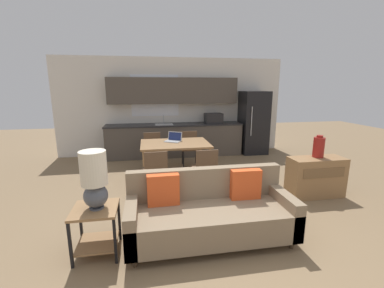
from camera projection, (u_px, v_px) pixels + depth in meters
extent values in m
plane|color=#7F6647|center=(213.00, 245.00, 3.17)|extent=(20.00, 20.00, 0.00)
cube|color=silver|center=(173.00, 107.00, 7.32)|extent=(6.40, 0.06, 2.70)
cube|color=white|center=(155.00, 96.00, 7.13)|extent=(1.31, 0.01, 1.13)
cube|color=#4C443D|center=(175.00, 141.00, 7.20)|extent=(3.72, 0.62, 0.86)
cube|color=#232326|center=(175.00, 125.00, 7.10)|extent=(3.75, 0.65, 0.04)
cube|color=#B2B5B7|center=(164.00, 124.00, 6.99)|extent=(0.48, 0.36, 0.01)
cylinder|color=#B7BABC|center=(164.00, 119.00, 7.13)|extent=(0.02, 0.02, 0.24)
cube|color=#4C443D|center=(174.00, 91.00, 7.03)|extent=(3.54, 0.34, 0.70)
cube|color=black|center=(213.00, 118.00, 7.20)|extent=(0.48, 0.36, 0.28)
cube|color=black|center=(253.00, 123.00, 7.42)|extent=(0.72, 0.71, 1.78)
cylinder|color=silver|center=(252.00, 121.00, 7.00)|extent=(0.02, 0.02, 0.80)
cube|color=olive|center=(175.00, 144.00, 5.33)|extent=(1.40, 1.00, 0.04)
cylinder|color=olive|center=(144.00, 170.00, 4.89)|extent=(0.05, 0.05, 0.73)
cylinder|color=olive|center=(210.00, 166.00, 5.10)|extent=(0.05, 0.05, 0.73)
cylinder|color=olive|center=(144.00, 157.00, 5.73)|extent=(0.05, 0.05, 0.73)
cylinder|color=olive|center=(201.00, 155.00, 5.95)|extent=(0.05, 0.05, 0.73)
cylinder|color=#3D2D1E|center=(135.00, 262.00, 2.79)|extent=(0.05, 0.05, 0.10)
cylinder|color=#3D2D1E|center=(292.00, 244.00, 3.10)|extent=(0.05, 0.05, 0.10)
cylinder|color=#3D2D1E|center=(137.00, 230.00, 3.40)|extent=(0.05, 0.05, 0.10)
cylinder|color=#3D2D1E|center=(267.00, 218.00, 3.72)|extent=(0.05, 0.05, 0.10)
cube|color=#847056|center=(211.00, 221.00, 3.20)|extent=(2.06, 0.80, 0.35)
cube|color=#847056|center=(205.00, 195.00, 3.47)|extent=(2.06, 0.14, 0.77)
cube|color=#847056|center=(132.00, 223.00, 3.02)|extent=(0.14, 0.80, 0.49)
cube|color=#847056|center=(282.00, 210.00, 3.35)|extent=(0.14, 0.80, 0.49)
cube|color=#E05123|center=(163.00, 190.00, 3.21)|extent=(0.40, 0.13, 0.40)
cube|color=#E05123|center=(246.00, 184.00, 3.40)|extent=(0.40, 0.13, 0.40)
cube|color=olive|center=(95.00, 209.00, 2.91)|extent=(0.50, 0.50, 0.03)
cube|color=olive|center=(98.00, 243.00, 3.01)|extent=(0.45, 0.45, 0.02)
cube|color=black|center=(70.00, 246.00, 2.72)|extent=(0.03, 0.03, 0.54)
cube|color=black|center=(115.00, 241.00, 2.79)|extent=(0.03, 0.03, 0.54)
cube|color=black|center=(81.00, 223.00, 3.16)|extent=(0.03, 0.03, 0.54)
cube|color=black|center=(119.00, 220.00, 3.24)|extent=(0.03, 0.03, 0.54)
cylinder|color=#4C515B|center=(97.00, 207.00, 2.91)|extent=(0.16, 0.16, 0.02)
sphere|color=#4C515B|center=(96.00, 196.00, 2.88)|extent=(0.27, 0.27, 0.27)
cylinder|color=beige|center=(93.00, 168.00, 2.80)|extent=(0.29, 0.29, 0.38)
cube|color=olive|center=(316.00, 177.00, 4.54)|extent=(0.96, 0.40, 0.70)
cube|color=brown|center=(324.00, 173.00, 4.31)|extent=(0.77, 0.01, 0.17)
cylinder|color=maroon|center=(319.00, 147.00, 4.48)|extent=(0.19, 0.19, 0.35)
cylinder|color=maroon|center=(320.00, 136.00, 4.44)|extent=(0.10, 0.10, 0.04)
cube|color=brown|center=(155.00, 170.00, 4.61)|extent=(0.46, 0.46, 0.04)
cube|color=brown|center=(156.00, 162.00, 4.38)|extent=(0.40, 0.07, 0.37)
cylinder|color=black|center=(163.00, 178.00, 4.86)|extent=(0.03, 0.03, 0.42)
cylinder|color=black|center=(145.00, 180.00, 4.78)|extent=(0.03, 0.03, 0.42)
cylinder|color=black|center=(166.00, 185.00, 4.54)|extent=(0.03, 0.03, 0.42)
cylinder|color=black|center=(147.00, 187.00, 4.46)|extent=(0.03, 0.03, 0.42)
cube|color=brown|center=(153.00, 150.00, 6.07)|extent=(0.42, 0.42, 0.04)
cube|color=brown|center=(152.00, 140.00, 6.21)|extent=(0.40, 0.03, 0.37)
cylinder|color=black|center=(146.00, 162.00, 5.93)|extent=(0.03, 0.03, 0.42)
cylinder|color=black|center=(161.00, 161.00, 5.99)|extent=(0.03, 0.03, 0.42)
cylinder|color=black|center=(146.00, 158.00, 6.25)|extent=(0.03, 0.03, 0.42)
cylinder|color=black|center=(160.00, 157.00, 6.32)|extent=(0.03, 0.03, 0.42)
cube|color=brown|center=(204.00, 168.00, 4.73)|extent=(0.44, 0.44, 0.04)
cube|color=brown|center=(207.00, 160.00, 4.50)|extent=(0.40, 0.05, 0.37)
cylinder|color=black|center=(210.00, 176.00, 4.98)|extent=(0.03, 0.03, 0.42)
cylinder|color=black|center=(193.00, 178.00, 4.91)|extent=(0.03, 0.03, 0.42)
cylinder|color=black|center=(215.00, 183.00, 4.65)|extent=(0.03, 0.03, 0.42)
cylinder|color=black|center=(197.00, 184.00, 4.58)|extent=(0.03, 0.03, 0.42)
cube|color=brown|center=(190.00, 148.00, 6.26)|extent=(0.44, 0.44, 0.04)
cube|color=brown|center=(189.00, 138.00, 6.40)|extent=(0.40, 0.05, 0.37)
cylinder|color=black|center=(184.00, 159.00, 6.13)|extent=(0.03, 0.03, 0.42)
cylinder|color=black|center=(198.00, 159.00, 6.16)|extent=(0.03, 0.03, 0.42)
cylinder|color=black|center=(182.00, 156.00, 6.46)|extent=(0.03, 0.03, 0.42)
cylinder|color=black|center=(196.00, 155.00, 6.49)|extent=(0.03, 0.03, 0.42)
cube|color=#B7BABC|center=(173.00, 141.00, 5.42)|extent=(0.39, 0.35, 0.02)
cube|color=#B7BABC|center=(175.00, 136.00, 5.51)|extent=(0.30, 0.21, 0.20)
cube|color=navy|center=(175.00, 136.00, 5.50)|extent=(0.27, 0.18, 0.17)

